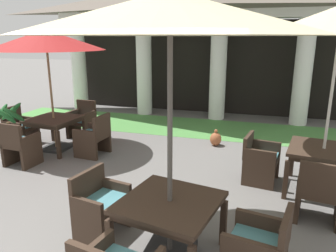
{
  "coord_description": "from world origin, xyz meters",
  "views": [
    {
      "loc": [
        1.37,
        -1.97,
        2.45
      ],
      "look_at": [
        -0.18,
        3.16,
        0.97
      ],
      "focal_mm": 34.45,
      "sensor_mm": 36.0,
      "label": 1
    }
  ],
  "objects": [
    {
      "name": "patio_chair_mid_right_west",
      "position": [
        -4.05,
        3.98,
        0.4
      ],
      "size": [
        0.61,
        0.63,
        0.89
      ],
      "rotation": [
        0.0,
        0.0,
        -1.65
      ],
      "color": "#38281E",
      "rests_on": "ground"
    },
    {
      "name": "patio_table_mid_right",
      "position": [
        -3.04,
        3.9,
        0.63
      ],
      "size": [
        1.06,
        1.06,
        0.73
      ],
      "rotation": [
        0.0,
        0.0,
        -0.08
      ],
      "color": "#38281E",
      "rests_on": "ground"
    },
    {
      "name": "patio_chair_mid_right_east",
      "position": [
        -2.02,
        3.82,
        0.41
      ],
      "size": [
        0.61,
        0.65,
        0.89
      ],
      "rotation": [
        0.0,
        0.0,
        1.49
      ],
      "color": "#38281E",
      "rests_on": "ground"
    },
    {
      "name": "patio_chair_mid_left_south",
      "position": [
        2.19,
        2.37,
        0.42
      ],
      "size": [
        0.64,
        0.58,
        0.92
      ],
      "rotation": [
        0.0,
        0.0,
        -0.16
      ],
      "color": "#38281E",
      "rests_on": "ground"
    },
    {
      "name": "patio_table_near_foreground",
      "position": [
        0.46,
        1.11,
        0.62
      ],
      "size": [
        1.2,
        1.2,
        0.71
      ],
      "rotation": [
        0.0,
        0.0,
        -0.19
      ],
      "color": "#38281E",
      "rests_on": "ground"
    },
    {
      "name": "potted_palm_left_edge",
      "position": [
        -3.55,
        3.13,
        0.4
      ],
      "size": [
        0.67,
        0.7,
        1.18
      ],
      "color": "#B2AD9E",
      "rests_on": "ground"
    },
    {
      "name": "lawn_strip",
      "position": [
        0.0,
        6.59,
        0.0
      ],
      "size": [
        12.5,
        2.01,
        0.01
      ],
      "primitive_type": "cube",
      "color": "#519347",
      "rests_on": "ground"
    },
    {
      "name": "patio_table_mid_left",
      "position": [
        2.34,
        3.33,
        0.66
      ],
      "size": [
        1.18,
        1.18,
        0.76
      ],
      "rotation": [
        0.0,
        0.0,
        -0.16
      ],
      "color": "#38281E",
      "rests_on": "ground"
    },
    {
      "name": "patio_chair_mid_right_north",
      "position": [
        -2.96,
        4.91,
        0.41
      ],
      "size": [
        0.6,
        0.6,
        0.91
      ],
      "rotation": [
        0.0,
        0.0,
        -3.22
      ],
      "color": "#38281E",
      "rests_on": "ground"
    },
    {
      "name": "patio_umbrella_mid_right",
      "position": [
        -3.04,
        3.9,
        2.38
      ],
      "size": [
        2.42,
        2.42,
        2.67
      ],
      "color": "#2D2D2D",
      "rests_on": "ground"
    },
    {
      "name": "patio_umbrella_near_foreground",
      "position": [
        0.46,
        1.11,
        2.64
      ],
      "size": [
        2.94,
        2.94,
        2.93
      ],
      "color": "#2D2D2D",
      "rests_on": "ground"
    },
    {
      "name": "background_pavilion",
      "position": [
        0.0,
        7.92,
        3.14
      ],
      "size": [
        10.7,
        2.82,
        4.1
      ],
      "color": "white",
      "rests_on": "ground"
    },
    {
      "name": "patio_chair_mid_left_west",
      "position": [
        1.39,
        3.49,
        0.41
      ],
      "size": [
        0.63,
        0.69,
        0.83
      ],
      "rotation": [
        0.0,
        0.0,
        -1.73
      ],
      "color": "#38281E",
      "rests_on": "ground"
    },
    {
      "name": "patio_chair_near_foreground_west",
      "position": [
        -0.52,
        1.3,
        0.4
      ],
      "size": [
        0.6,
        0.71,
        0.82
      ],
      "rotation": [
        0.0,
        0.0,
        -1.76
      ],
      "color": "#38281E",
      "rests_on": "ground"
    },
    {
      "name": "patio_chair_mid_right_south",
      "position": [
        -3.11,
        2.89,
        0.41
      ],
      "size": [
        0.59,
        0.57,
        0.89
      ],
      "rotation": [
        0.0,
        0.0,
        -0.08
      ],
      "color": "#38281E",
      "rests_on": "ground"
    },
    {
      "name": "patio_chair_near_foreground_east",
      "position": [
        1.44,
        0.92,
        0.41
      ],
      "size": [
        0.67,
        0.67,
        0.86
      ],
      "rotation": [
        0.0,
        0.0,
        1.38
      ],
      "color": "#38281E",
      "rests_on": "ground"
    },
    {
      "name": "terracotta_urn",
      "position": [
        0.37,
        5.19,
        0.16
      ],
      "size": [
        0.27,
        0.27,
        0.39
      ],
      "color": "#9E5633",
      "rests_on": "ground"
    }
  ]
}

